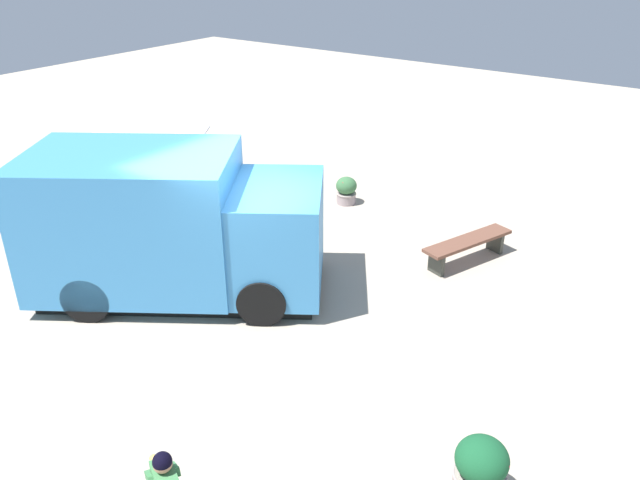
{
  "coord_description": "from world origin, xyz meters",
  "views": [
    {
      "loc": [
        -6.14,
        6.56,
        5.47
      ],
      "look_at": [
        -1.17,
        -0.45,
        1.21
      ],
      "focal_mm": 35.39,
      "sensor_mm": 36.0,
      "label": 1
    }
  ],
  "objects_px": {
    "food_truck": "(171,228)",
    "planter_flowering_far": "(346,190)",
    "plaza_bench": "(468,244)",
    "planter_flowering_near": "(480,470)"
  },
  "relations": [
    {
      "from": "food_truck",
      "to": "planter_flowering_near",
      "type": "xyz_separation_m",
      "value": [
        -5.84,
        1.2,
        -0.75
      ]
    },
    {
      "from": "planter_flowering_far",
      "to": "food_truck",
      "type": "bearing_deg",
      "value": 86.49
    },
    {
      "from": "food_truck",
      "to": "plaza_bench",
      "type": "relative_size",
      "value": 2.62
    },
    {
      "from": "plaza_bench",
      "to": "food_truck",
      "type": "bearing_deg",
      "value": 46.11
    },
    {
      "from": "planter_flowering_near",
      "to": "plaza_bench",
      "type": "height_order",
      "value": "planter_flowering_near"
    },
    {
      "from": "food_truck",
      "to": "plaza_bench",
      "type": "xyz_separation_m",
      "value": [
        -3.58,
        -3.72,
        -0.79
      ]
    },
    {
      "from": "planter_flowering_far",
      "to": "plaza_bench",
      "type": "relative_size",
      "value": 0.32
    },
    {
      "from": "food_truck",
      "to": "planter_flowering_far",
      "type": "distance_m",
      "value": 4.82
    },
    {
      "from": "food_truck",
      "to": "plaza_bench",
      "type": "bearing_deg",
      "value": -133.89
    },
    {
      "from": "planter_flowering_near",
      "to": "planter_flowering_far",
      "type": "bearing_deg",
      "value": -46.92
    }
  ]
}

